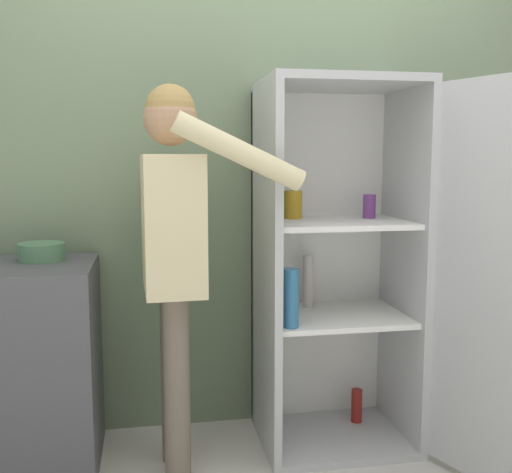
{
  "coord_description": "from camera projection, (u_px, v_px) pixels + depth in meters",
  "views": [
    {
      "loc": [
        -0.55,
        -1.94,
        1.33
      ],
      "look_at": [
        -0.07,
        0.65,
        0.98
      ],
      "focal_mm": 42.0,
      "sensor_mm": 36.0,
      "label": 1
    }
  ],
  "objects": [
    {
      "name": "refrigerator",
      "position": [
        370.0,
        270.0,
        2.67
      ],
      "size": [
        0.99,
        1.2,
        1.67
      ],
      "color": "#B7BABC",
      "rests_on": "ground_plane"
    },
    {
      "name": "bowl",
      "position": [
        42.0,
        252.0,
        2.58
      ],
      "size": [
        0.2,
        0.2,
        0.08
      ],
      "color": "#517F5B",
      "rests_on": "counter"
    },
    {
      "name": "person",
      "position": [
        175.0,
        231.0,
        2.45
      ],
      "size": [
        0.63,
        0.56,
        1.62
      ],
      "color": "#726656",
      "rests_on": "ground_plane"
    },
    {
      "name": "wall_back",
      "position": [
        259.0,
        169.0,
        2.95
      ],
      "size": [
        7.0,
        0.06,
        2.55
      ],
      "color": "gray",
      "rests_on": "ground_plane"
    },
    {
      "name": "counter",
      "position": [
        11.0,
        368.0,
        2.54
      ],
      "size": [
        0.72,
        0.56,
        0.89
      ],
      "color": "#4C4C51",
      "rests_on": "ground_plane"
    }
  ]
}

